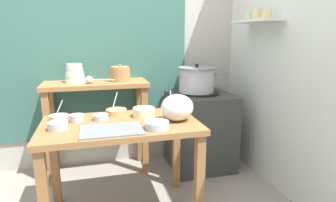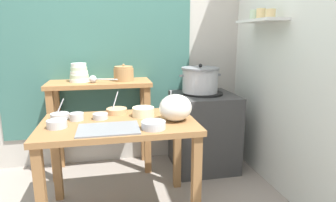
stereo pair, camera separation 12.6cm
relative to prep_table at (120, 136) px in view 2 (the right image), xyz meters
name	(u,v)px [view 2 (the right image)]	position (x,y,z in m)	size (l,w,h in m)	color
wall_back	(120,38)	(0.08, 1.02, 0.69)	(4.40, 0.12, 2.60)	#B2ADA3
wall_right	(289,38)	(1.39, 0.13, 0.69)	(0.30, 3.20, 2.60)	silver
prep_table	(120,136)	(0.00, 0.00, 0.00)	(1.10, 0.66, 0.72)	olive
back_shelf_table	(101,104)	(-0.15, 0.76, 0.07)	(0.96, 0.40, 0.90)	#9E6B3D
stove_block	(203,131)	(0.86, 0.63, -0.23)	(0.60, 0.61, 0.78)	#383838
steamer_pot	(200,80)	(0.82, 0.65, 0.29)	(0.42, 0.37, 0.28)	#B7BABF
clay_pot	(124,74)	(0.08, 0.76, 0.36)	(0.19, 0.19, 0.16)	#A37A4C
bowl_stack_enamel	(79,73)	(-0.33, 0.79, 0.37)	(0.18, 0.18, 0.17)	silver
ladle	(94,79)	(-0.19, 0.68, 0.33)	(0.26, 0.12, 0.07)	#B7BABF
serving_tray	(109,129)	(-0.07, -0.17, 0.12)	(0.40, 0.28, 0.01)	slate
plastic_bag	(175,108)	(0.40, -0.06, 0.21)	(0.24, 0.21, 0.19)	silver
prep_bowl_0	(143,111)	(0.19, 0.11, 0.15)	(0.17, 0.17, 0.07)	beige
prep_bowl_1	(100,116)	(-0.13, 0.10, 0.13)	(0.11, 0.11, 0.04)	#B7BABF
prep_bowl_2	(57,124)	(-0.41, -0.06, 0.14)	(0.13, 0.13, 0.05)	#B7BABF
prep_bowl_3	(60,116)	(-0.43, 0.16, 0.14)	(0.13, 0.13, 0.15)	#B7BABF
prep_bowl_4	(117,111)	(-0.01, 0.22, 0.14)	(0.16, 0.16, 0.17)	tan
prep_bowl_5	(77,116)	(-0.30, 0.10, 0.14)	(0.10, 0.10, 0.05)	#B7BABF
prep_bowl_6	(153,125)	(0.22, -0.21, 0.14)	(0.16, 0.16, 0.05)	#B7BABF
prep_bowl_7	(172,109)	(0.43, 0.17, 0.14)	(0.11, 0.11, 0.17)	#E5C684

